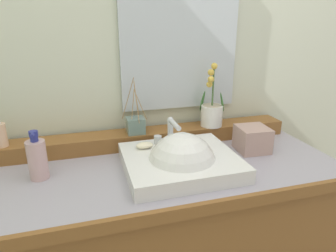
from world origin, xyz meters
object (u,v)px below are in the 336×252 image
object	(u,v)px
soap_bar	(145,145)
potted_plant	(212,111)
sink_basin	(181,165)
soap_dispenser	(0,134)
tissue_box	(252,139)
lotion_bottle	(37,159)
reed_diffuser	(136,125)

from	to	relation	value
soap_bar	potted_plant	bearing A→B (deg)	22.73
sink_basin	soap_dispenser	bearing A→B (deg)	158.11
potted_plant	sink_basin	bearing A→B (deg)	-132.11
soap_dispenser	tissue_box	distance (m)	1.04
tissue_box	lotion_bottle	bearing A→B (deg)	-179.91
soap_dispenser	lotion_bottle	bearing A→B (deg)	-50.43
tissue_box	potted_plant	bearing A→B (deg)	123.11
soap_bar	soap_dispenser	distance (m)	0.57
tissue_box	reed_diffuser	bearing A→B (deg)	159.16
sink_basin	lotion_bottle	distance (m)	0.52
potted_plant	tissue_box	bearing A→B (deg)	-56.89
potted_plant	soap_dispenser	bearing A→B (deg)	179.92
reed_diffuser	sink_basin	bearing A→B (deg)	-65.18
soap_bar	reed_diffuser	bearing A→B (deg)	92.78
sink_basin	tissue_box	world-z (taller)	sink_basin
soap_bar	soap_dispenser	world-z (taller)	soap_dispenser
reed_diffuser	tissue_box	world-z (taller)	reed_diffuser
soap_dispenser	tissue_box	xyz separation A→B (m)	(1.02, -0.18, -0.07)
reed_diffuser	tissue_box	size ratio (longest dim) A/B	1.92
sink_basin	lotion_bottle	bearing A→B (deg)	170.64
soap_bar	tissue_box	xyz separation A→B (m)	(0.48, -0.03, -0.01)
sink_basin	potted_plant	distance (m)	0.38
sink_basin	soap_bar	world-z (taller)	sink_basin
sink_basin	tissue_box	distance (m)	0.37
soap_bar	lotion_bottle	xyz separation A→B (m)	(-0.40, -0.03, 0.01)
sink_basin	potted_plant	world-z (taller)	potted_plant
soap_dispenser	reed_diffuser	distance (m)	0.54
potted_plant	reed_diffuser	xyz separation A→B (m)	(-0.37, 0.00, -0.03)
sink_basin	potted_plant	bearing A→B (deg)	47.89
potted_plant	lotion_bottle	world-z (taller)	potted_plant
potted_plant	soap_dispenser	xyz separation A→B (m)	(-0.91, 0.00, -0.02)
soap_bar	reed_diffuser	xyz separation A→B (m)	(-0.01, 0.15, 0.04)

